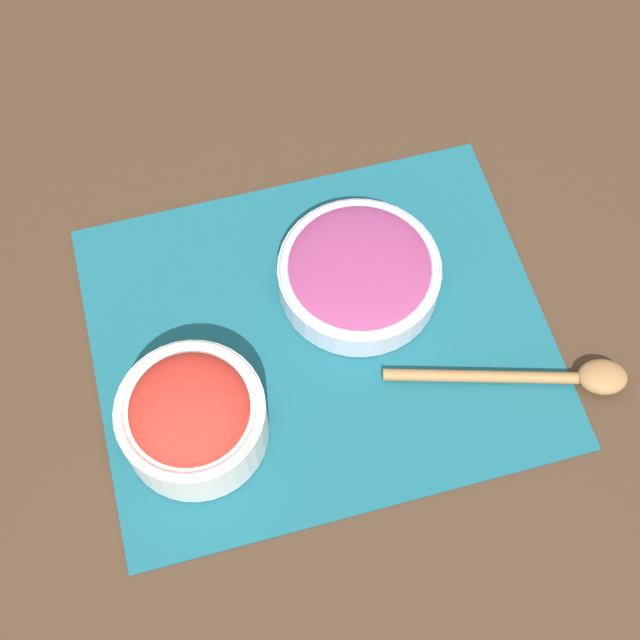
# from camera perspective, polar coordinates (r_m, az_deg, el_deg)

# --- Properties ---
(ground_plane) EXTENTS (3.00, 3.00, 0.00)m
(ground_plane) POSITION_cam_1_polar(r_m,az_deg,el_deg) (0.92, 0.00, -0.95)
(ground_plane) COLOR #422D1E
(placemat) EXTENTS (0.46, 0.38, 0.00)m
(placemat) POSITION_cam_1_polar(r_m,az_deg,el_deg) (0.92, 0.00, -0.90)
(placemat) COLOR #195B6B
(placemat) RESTS_ON ground_plane
(onion_bowl) EXTENTS (0.17, 0.17, 0.05)m
(onion_bowl) POSITION_cam_1_polar(r_m,az_deg,el_deg) (0.92, 2.52, 3.09)
(onion_bowl) COLOR silver
(onion_bowl) RESTS_ON placemat
(tomato_bowl) EXTENTS (0.14, 0.14, 0.09)m
(tomato_bowl) POSITION_cam_1_polar(r_m,az_deg,el_deg) (0.84, -8.19, -6.12)
(tomato_bowl) COLOR white
(tomato_bowl) RESTS_ON placemat
(wooden_spoon) EXTENTS (0.24, 0.09, 0.02)m
(wooden_spoon) POSITION_cam_1_polar(r_m,az_deg,el_deg) (0.91, 14.63, -3.53)
(wooden_spoon) COLOR #9E7042
(wooden_spoon) RESTS_ON placemat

